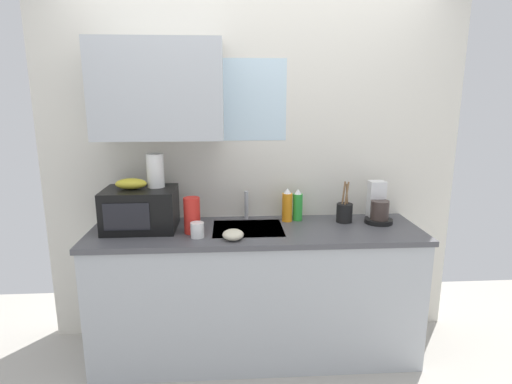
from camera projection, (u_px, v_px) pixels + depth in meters
name	position (u px, v px, depth m)	size (l,w,h in m)	color
kitchen_wall_assembly	(238.00, 154.00, 2.96)	(2.94, 0.42, 2.50)	silver
counter_unit	(256.00, 291.00, 2.87)	(2.17, 0.63, 0.90)	#B2B7BC
sink_faucet	(246.00, 205.00, 2.98)	(0.03, 0.03, 0.20)	#B2B5BA
microwave	(140.00, 209.00, 2.74)	(0.46, 0.35, 0.27)	black
banana_bunch	(131.00, 184.00, 2.70)	(0.20, 0.11, 0.07)	gold
paper_towel_roll	(155.00, 171.00, 2.74)	(0.11, 0.11, 0.22)	white
coffee_maker	(378.00, 207.00, 2.90)	(0.19, 0.21, 0.28)	black
dish_soap_bottle_orange	(287.00, 206.00, 2.92)	(0.07, 0.07, 0.23)	orange
dish_soap_bottle_green	(298.00, 206.00, 2.94)	(0.07, 0.07, 0.22)	green
cereal_canister	(192.00, 215.00, 2.67)	(0.10, 0.10, 0.23)	red
mug_white	(197.00, 230.00, 2.60)	(0.08, 0.08, 0.10)	white
utensil_crock	(344.00, 212.00, 2.91)	(0.11, 0.11, 0.29)	black
small_bowl	(233.00, 235.00, 2.56)	(0.13, 0.13, 0.07)	beige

